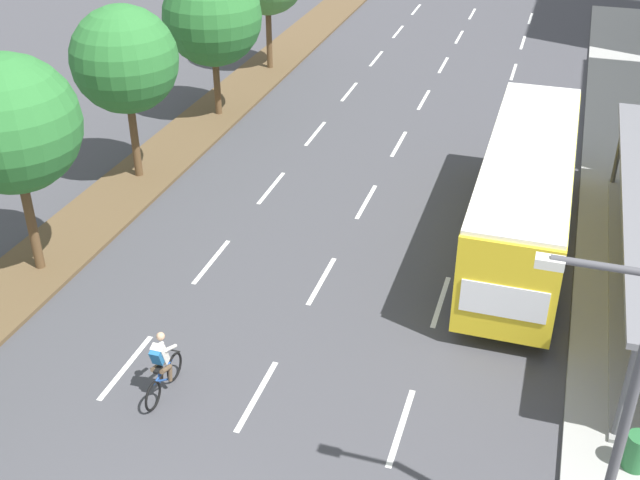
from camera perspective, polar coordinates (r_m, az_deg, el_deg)
median_strip at (r=33.00m, az=-9.25°, el=7.61°), size 2.60×52.00×0.12m
lane_divider_left at (r=30.46m, az=-1.82°, el=5.88°), size 0.14×49.09×0.01m
lane_divider_center at (r=29.59m, az=4.62°, el=5.01°), size 0.14×49.09×0.01m
lane_divider_right at (r=29.12m, az=11.35°, el=4.04°), size 0.14×49.09×0.01m
bus at (r=24.50m, az=14.62°, el=3.72°), size 2.54×11.29×3.37m
cyclist at (r=19.06m, az=-11.32°, el=-8.97°), size 0.46×1.82×1.71m
median_tree_second at (r=22.94m, az=-21.44°, el=7.78°), size 3.82×3.82×6.45m
median_tree_third at (r=28.10m, az=-13.92°, el=12.50°), size 3.66×3.66×6.14m
median_tree_fourth at (r=33.46m, az=-7.78°, el=15.70°), size 4.04×4.04×6.19m
streetlight at (r=13.93m, az=20.61°, el=-11.33°), size 1.91×0.24×6.50m
trash_bin at (r=18.27m, az=21.90°, el=-13.97°), size 0.52×0.52×0.85m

